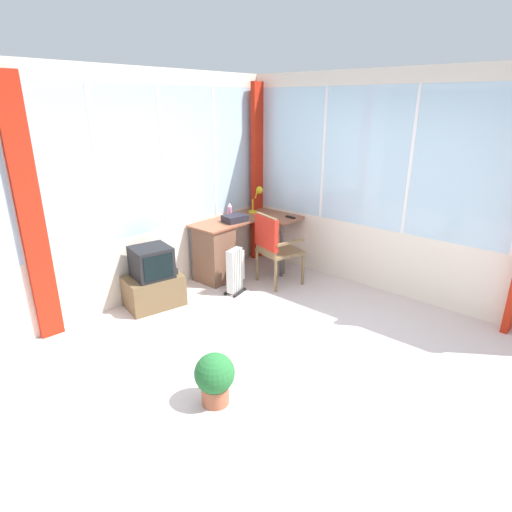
{
  "coord_description": "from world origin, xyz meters",
  "views": [
    {
      "loc": [
        -2.65,
        -1.87,
        2.29
      ],
      "look_at": [
        0.35,
        0.77,
        0.82
      ],
      "focal_mm": 29.45,
      "sensor_mm": 36.0,
      "label": 1
    }
  ],
  "objects_px": {
    "paper_tray": "(235,218)",
    "potted_plant": "(215,377)",
    "wooden_armchair": "(272,242)",
    "desk": "(219,249)",
    "tv_remote": "(291,217)",
    "spray_bottle": "(230,211)",
    "desk_lamp": "(259,195)",
    "tv_on_stand": "(153,280)",
    "space_heater": "(236,270)"
  },
  "relations": [
    {
      "from": "spray_bottle",
      "to": "potted_plant",
      "type": "bearing_deg",
      "value": -137.93
    },
    {
      "from": "desk_lamp",
      "to": "spray_bottle",
      "type": "xyz_separation_m",
      "value": [
        -0.52,
        0.09,
        -0.14
      ]
    },
    {
      "from": "desk",
      "to": "tv_on_stand",
      "type": "height_order",
      "value": "desk"
    },
    {
      "from": "tv_on_stand",
      "to": "tv_remote",
      "type": "bearing_deg",
      "value": -14.73
    },
    {
      "from": "paper_tray",
      "to": "desk",
      "type": "bearing_deg",
      "value": 161.42
    },
    {
      "from": "desk_lamp",
      "to": "potted_plant",
      "type": "bearing_deg",
      "value": -145.25
    },
    {
      "from": "desk_lamp",
      "to": "tv_on_stand",
      "type": "relative_size",
      "value": 0.52
    },
    {
      "from": "desk",
      "to": "potted_plant",
      "type": "xyz_separation_m",
      "value": [
        -1.79,
        -1.81,
        -0.18
      ]
    },
    {
      "from": "tv_remote",
      "to": "wooden_armchair",
      "type": "relative_size",
      "value": 0.16
    },
    {
      "from": "paper_tray",
      "to": "wooden_armchair",
      "type": "relative_size",
      "value": 0.31
    },
    {
      "from": "desk_lamp",
      "to": "space_heater",
      "type": "bearing_deg",
      "value": -153.94
    },
    {
      "from": "space_heater",
      "to": "spray_bottle",
      "type": "bearing_deg",
      "value": 49.47
    },
    {
      "from": "paper_tray",
      "to": "tv_on_stand",
      "type": "bearing_deg",
      "value": 176.99
    },
    {
      "from": "tv_remote",
      "to": "paper_tray",
      "type": "relative_size",
      "value": 0.5
    },
    {
      "from": "desk_lamp",
      "to": "tv_remote",
      "type": "relative_size",
      "value": 2.54
    },
    {
      "from": "paper_tray",
      "to": "space_heater",
      "type": "xyz_separation_m",
      "value": [
        -0.4,
        -0.39,
        -0.52
      ]
    },
    {
      "from": "desk_lamp",
      "to": "potted_plant",
      "type": "xyz_separation_m",
      "value": [
        -2.64,
        -1.83,
        -0.78
      ]
    },
    {
      "from": "paper_tray",
      "to": "potted_plant",
      "type": "bearing_deg",
      "value": -139.57
    },
    {
      "from": "wooden_armchair",
      "to": "space_heater",
      "type": "bearing_deg",
      "value": 158.68
    },
    {
      "from": "tv_on_stand",
      "to": "desk",
      "type": "bearing_deg",
      "value": 0.63
    },
    {
      "from": "desk",
      "to": "desk_lamp",
      "type": "xyz_separation_m",
      "value": [
        0.85,
        0.02,
        0.6
      ]
    },
    {
      "from": "desk_lamp",
      "to": "space_heater",
      "type": "relative_size",
      "value": 0.65
    },
    {
      "from": "wooden_armchair",
      "to": "potted_plant",
      "type": "distance_m",
      "value": 2.43
    },
    {
      "from": "wooden_armchair",
      "to": "tv_on_stand",
      "type": "relative_size",
      "value": 1.31
    },
    {
      "from": "wooden_armchair",
      "to": "tv_on_stand",
      "type": "height_order",
      "value": "wooden_armchair"
    },
    {
      "from": "desk",
      "to": "space_heater",
      "type": "bearing_deg",
      "value": -108.95
    },
    {
      "from": "tv_remote",
      "to": "potted_plant",
      "type": "bearing_deg",
      "value": -149.46
    },
    {
      "from": "spray_bottle",
      "to": "tv_on_stand",
      "type": "xyz_separation_m",
      "value": [
        -1.41,
        -0.12,
        -0.55
      ]
    },
    {
      "from": "space_heater",
      "to": "desk_lamp",
      "type": "bearing_deg",
      "value": 26.06
    },
    {
      "from": "tv_remote",
      "to": "tv_on_stand",
      "type": "bearing_deg",
      "value": 170.21
    },
    {
      "from": "desk_lamp",
      "to": "paper_tray",
      "type": "relative_size",
      "value": 1.27
    },
    {
      "from": "desk",
      "to": "tv_on_stand",
      "type": "xyz_separation_m",
      "value": [
        -1.07,
        -0.01,
        -0.1
      ]
    },
    {
      "from": "spray_bottle",
      "to": "tv_on_stand",
      "type": "height_order",
      "value": "spray_bottle"
    },
    {
      "from": "tv_on_stand",
      "to": "potted_plant",
      "type": "relative_size",
      "value": 1.66
    },
    {
      "from": "desk",
      "to": "tv_remote",
      "type": "distance_m",
      "value": 1.1
    },
    {
      "from": "desk",
      "to": "tv_on_stand",
      "type": "relative_size",
      "value": 1.92
    },
    {
      "from": "wooden_armchair",
      "to": "potted_plant",
      "type": "relative_size",
      "value": 2.17
    },
    {
      "from": "potted_plant",
      "to": "wooden_armchair",
      "type": "bearing_deg",
      "value": 28.54
    },
    {
      "from": "paper_tray",
      "to": "wooden_armchair",
      "type": "bearing_deg",
      "value": -82.17
    },
    {
      "from": "paper_tray",
      "to": "desk_lamp",
      "type": "bearing_deg",
      "value": 9.47
    },
    {
      "from": "desk_lamp",
      "to": "tv_remote",
      "type": "height_order",
      "value": "desk_lamp"
    },
    {
      "from": "paper_tray",
      "to": "potted_plant",
      "type": "relative_size",
      "value": 0.68
    },
    {
      "from": "spray_bottle",
      "to": "paper_tray",
      "type": "distance_m",
      "value": 0.22
    },
    {
      "from": "spray_bottle",
      "to": "potted_plant",
      "type": "relative_size",
      "value": 0.49
    },
    {
      "from": "desk_lamp",
      "to": "tv_remote",
      "type": "distance_m",
      "value": 0.6
    },
    {
      "from": "desk",
      "to": "tv_remote",
      "type": "bearing_deg",
      "value": -30.65
    },
    {
      "from": "spray_bottle",
      "to": "paper_tray",
      "type": "relative_size",
      "value": 0.72
    },
    {
      "from": "desk",
      "to": "paper_tray",
      "type": "relative_size",
      "value": 4.69
    },
    {
      "from": "tv_remote",
      "to": "potted_plant",
      "type": "relative_size",
      "value": 0.34
    },
    {
      "from": "paper_tray",
      "to": "potted_plant",
      "type": "xyz_separation_m",
      "value": [
        -2.03,
        -1.73,
        -0.58
      ]
    }
  ]
}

